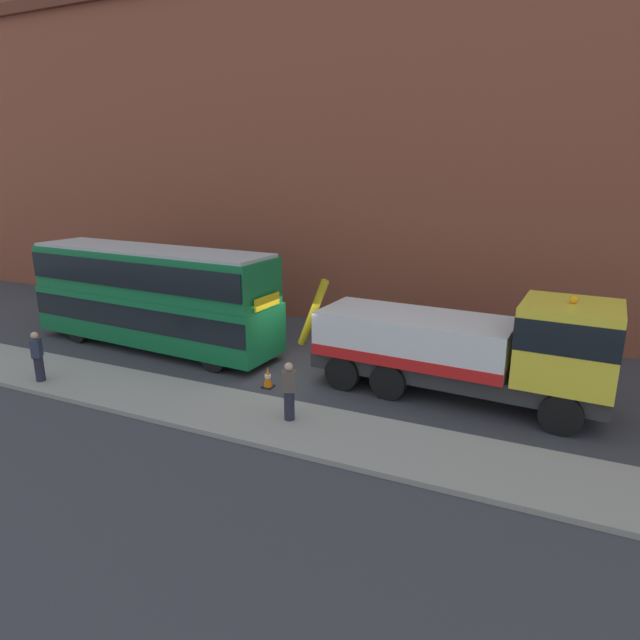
# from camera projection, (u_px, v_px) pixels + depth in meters

# --- Properties ---
(ground_plane) EXTENTS (120.00, 120.00, 0.00)m
(ground_plane) POSITION_uv_depth(u_px,v_px,m) (299.00, 369.00, 19.49)
(ground_plane) COLOR #38383D
(near_kerb) EXTENTS (60.00, 2.80, 0.15)m
(near_kerb) POSITION_uv_depth(u_px,v_px,m) (235.00, 413.00, 15.79)
(near_kerb) COLOR gray
(near_kerb) RESTS_ON ground_plane
(building_facade) EXTENTS (60.00, 1.50, 16.00)m
(building_facade) POSITION_uv_depth(u_px,v_px,m) (369.00, 144.00, 23.40)
(building_facade) COLOR brown
(building_facade) RESTS_ON ground_plane
(recovery_tow_truck) EXTENTS (10.21, 3.19, 3.67)m
(recovery_tow_truck) POSITION_uv_depth(u_px,v_px,m) (469.00, 346.00, 16.47)
(recovery_tow_truck) COLOR #2D2D2D
(recovery_tow_truck) RESTS_ON ground_plane
(double_decker_bus) EXTENTS (11.15, 3.23, 4.06)m
(double_decker_bus) POSITION_uv_depth(u_px,v_px,m) (152.00, 294.00, 21.36)
(double_decker_bus) COLOR #146B38
(double_decker_bus) RESTS_ON ground_plane
(pedestrian_onlooker) EXTENTS (0.44, 0.48, 1.71)m
(pedestrian_onlooker) POSITION_uv_depth(u_px,v_px,m) (38.00, 357.00, 17.82)
(pedestrian_onlooker) COLOR #232333
(pedestrian_onlooker) RESTS_ON near_kerb
(pedestrian_bystander) EXTENTS (0.47, 0.40, 1.71)m
(pedestrian_bystander) POSITION_uv_depth(u_px,v_px,m) (289.00, 392.00, 15.02)
(pedestrian_bystander) COLOR #232333
(pedestrian_bystander) RESTS_ON near_kerb
(traffic_cone_near_bus) EXTENTS (0.36, 0.36, 0.72)m
(traffic_cone_near_bus) POSITION_uv_depth(u_px,v_px,m) (268.00, 378.00, 17.78)
(traffic_cone_near_bus) COLOR orange
(traffic_cone_near_bus) RESTS_ON ground_plane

